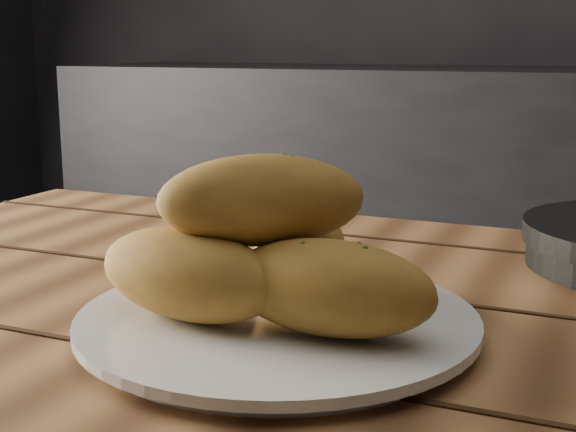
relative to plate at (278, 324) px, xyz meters
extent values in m
cube|color=black|center=(-0.04, 1.83, -0.31)|extent=(2.80, 0.60, 0.90)
cube|color=olive|center=(0.16, 0.03, -0.03)|extent=(1.47, 0.83, 0.04)
cylinder|color=silver|center=(0.00, 0.00, 0.00)|extent=(0.28, 0.28, 0.01)
cylinder|color=silver|center=(0.00, 0.00, 0.00)|extent=(0.31, 0.31, 0.01)
ellipsoid|color=#B18431|center=(-0.06, -0.04, 0.04)|extent=(0.17, 0.10, 0.07)
ellipsoid|color=#B18431|center=(0.05, -0.03, 0.04)|extent=(0.15, 0.07, 0.07)
ellipsoid|color=#B18431|center=(-0.01, 0.06, 0.04)|extent=(0.10, 0.16, 0.07)
ellipsoid|color=#B18431|center=(-0.01, -0.01, 0.10)|extent=(0.17, 0.14, 0.07)
camera|label=1|loc=(0.24, -0.53, 0.21)|focal=50.00mm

